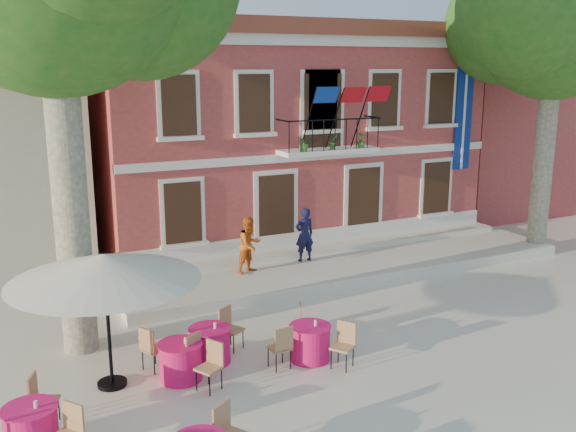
# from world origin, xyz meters

# --- Properties ---
(ground) EXTENTS (90.00, 90.00, 0.00)m
(ground) POSITION_xyz_m (0.00, 0.00, 0.00)
(ground) COLOR beige
(ground) RESTS_ON ground
(main_building) EXTENTS (13.50, 9.59, 7.50)m
(main_building) POSITION_xyz_m (2.00, 9.99, 3.78)
(main_building) COLOR #B34740
(main_building) RESTS_ON ground
(neighbor_east) EXTENTS (9.40, 9.40, 6.40)m
(neighbor_east) POSITION_xyz_m (14.00, 11.00, 3.22)
(neighbor_east) COLOR #B34740
(neighbor_east) RESTS_ON ground
(terrace) EXTENTS (14.00, 3.40, 0.30)m
(terrace) POSITION_xyz_m (2.00, 4.40, 0.15)
(terrace) COLOR silver
(terrace) RESTS_ON ground
(plane_tree_east) EXTENTS (5.19, 5.19, 10.20)m
(plane_tree_east) POSITION_xyz_m (8.83, 3.36, 7.53)
(plane_tree_east) COLOR #A59E84
(plane_tree_east) RESTS_ON ground
(patio_umbrella) EXTENTS (3.61, 3.61, 2.68)m
(patio_umbrella) POSITION_xyz_m (-5.86, -0.03, 2.41)
(patio_umbrella) COLOR black
(patio_umbrella) RESTS_ON ground
(pedestrian_navy) EXTENTS (0.61, 0.40, 1.65)m
(pedestrian_navy) POSITION_xyz_m (0.80, 4.81, 1.12)
(pedestrian_navy) COLOR #101135
(pedestrian_navy) RESTS_ON terrace
(pedestrian_orange) EXTENTS (0.97, 0.88, 1.63)m
(pedestrian_orange) POSITION_xyz_m (-1.11, 4.48, 1.12)
(pedestrian_orange) COLOR #D15D18
(pedestrian_orange) RESTS_ON terrace
(cafe_table_0) EXTENTS (1.85, 1.38, 0.95)m
(cafe_table_0) POSITION_xyz_m (-3.79, 0.10, 0.42)
(cafe_table_0) COLOR #E21573
(cafe_table_0) RESTS_ON ground
(cafe_table_2) EXTENTS (1.74, 1.85, 0.95)m
(cafe_table_2) POSITION_xyz_m (-7.43, -1.70, 0.43)
(cafe_table_2) COLOR #E21573
(cafe_table_2) RESTS_ON ground
(cafe_table_3) EXTENTS (1.30, 1.88, 0.95)m
(cafe_table_3) POSITION_xyz_m (-4.57, -0.37, 0.42)
(cafe_table_3) COLOR #E21573
(cafe_table_3) RESTS_ON ground
(cafe_table_4) EXTENTS (1.70, 1.87, 0.95)m
(cafe_table_4) POSITION_xyz_m (-1.85, -0.69, 0.43)
(cafe_table_4) COLOR #E21573
(cafe_table_4) RESTS_ON ground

